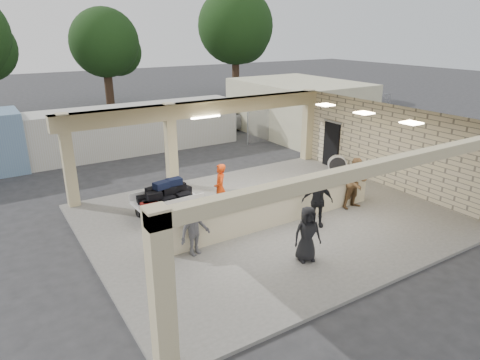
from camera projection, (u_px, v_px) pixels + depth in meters
ground at (268, 220)px, 15.00m from camera, size 120.00×120.00×0.00m
pavilion at (262, 177)px, 15.18m from camera, size 12.01×10.00×3.55m
baggage_counter at (277, 209)px, 14.40m from camera, size 8.20×0.58×0.98m
luggage_cart at (166, 197)px, 14.86m from camera, size 2.27×1.47×1.29m
drum_fan at (337, 165)px, 19.07m from camera, size 0.81×0.72×0.91m
baggage_handler at (220, 188)px, 15.12m from camera, size 0.60×0.74×1.79m
passenger_a at (356, 183)px, 15.45m from camera, size 0.93×0.42×1.90m
passenger_b at (317, 201)px, 14.04m from camera, size 1.08×0.84×1.76m
passenger_c at (195, 229)px, 12.25m from camera, size 1.10×0.61×1.62m
passenger_d at (307, 234)px, 11.96m from camera, size 0.85×0.54×1.63m
car_white_a at (231, 116)px, 28.53m from camera, size 5.78×3.58×1.54m
car_white_b at (281, 108)px, 31.55m from camera, size 5.02×2.43×1.52m
car_dark at (236, 113)px, 30.12m from camera, size 4.30×2.03×1.38m
container_white at (136, 129)px, 23.01m from camera, size 11.34×2.29×2.46m
fence at (326, 116)px, 27.32m from camera, size 12.06×0.06×2.03m
tree_mid at (108, 45)px, 35.37m from camera, size 6.00×5.60×8.00m
tree_right at (238, 29)px, 40.15m from camera, size 7.20×7.00×10.00m
adjacent_building at (298, 107)px, 27.19m from camera, size 6.00×8.00×3.20m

